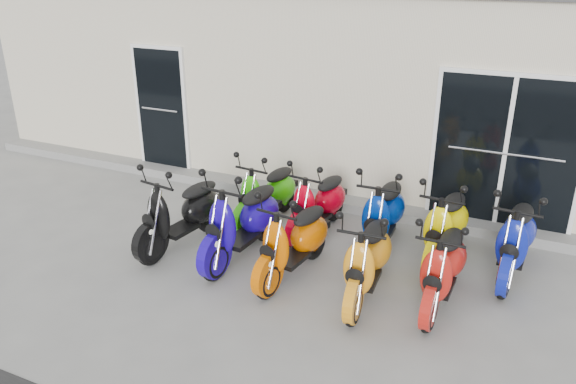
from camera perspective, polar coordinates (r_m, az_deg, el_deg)
name	(u,v)px	position (r m, az deg, el deg)	size (l,w,h in m)	color
ground	(269,260)	(7.48, -1.93, -6.93)	(80.00, 80.00, 0.00)	gray
building	(384,71)	(11.58, 9.74, 12.00)	(14.00, 6.00, 3.20)	beige
front_step	(324,199)	(9.11, 3.72, -0.76)	(14.00, 0.40, 0.15)	gray
door_left	(161,106)	(10.35, -12.73, 8.56)	(1.07, 0.08, 2.22)	black
door_right	(506,148)	(8.34, 21.26, 4.15)	(2.02, 0.08, 2.22)	black
scooter_front_black	(181,203)	(7.68, -10.84, -1.15)	(0.63, 1.75, 1.29)	black
scooter_front_blue	(242,211)	(7.26, -4.67, -1.93)	(0.67, 1.85, 1.36)	#180596
scooter_front_orange_a	(294,232)	(6.84, 0.60, -4.05)	(0.61, 1.68, 1.24)	#D25900
scooter_front_orange_b	(368,250)	(6.49, 8.12, -5.86)	(0.61, 1.68, 1.24)	orange
scooter_front_red	(444,258)	(6.54, 15.59, -6.45)	(0.60, 1.64, 1.21)	#B61A12
scooter_back_green	(266,186)	(8.21, -2.20, 0.60)	(0.60, 1.65, 1.22)	#31C20A
scooter_back_red	(318,195)	(7.92, 3.08, -0.35)	(0.59, 1.63, 1.20)	red
scooter_back_blue	(384,206)	(7.57, 9.71, -1.39)	(0.64, 1.75, 1.29)	navy
scooter_back_yellow	(447,217)	(7.46, 15.81, -2.48)	(0.62, 1.71, 1.27)	#FFE400
scooter_back_extra	(517,230)	(7.41, 22.27, -3.56)	(0.62, 1.71, 1.27)	#0D1994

